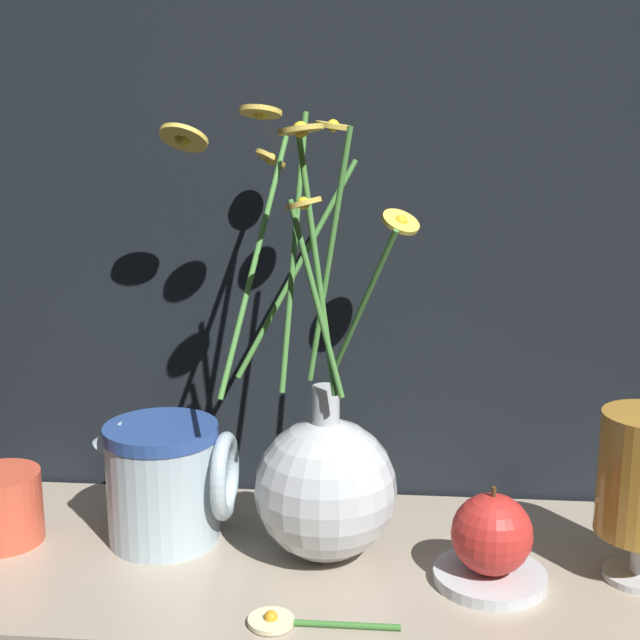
{
  "coord_description": "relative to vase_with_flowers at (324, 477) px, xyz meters",
  "views": [
    {
      "loc": [
        0.06,
        -0.72,
        0.4
      ],
      "look_at": [
        0.0,
        0.0,
        0.23
      ],
      "focal_mm": 50.0,
      "sensor_mm": 36.0,
      "label": 1
    }
  ],
  "objects": [
    {
      "name": "orange_fruit",
      "position": [
        0.14,
        -0.04,
        -0.03
      ],
      "size": [
        0.07,
        0.07,
        0.08
      ],
      "color": "red",
      "rests_on": "saucer_plate"
    },
    {
      "name": "ground_plane",
      "position": [
        -0.0,
        -0.01,
        -0.09
      ],
      "size": [
        6.0,
        6.0,
        0.0
      ],
      "primitive_type": "plane",
      "color": "black"
    },
    {
      "name": "ceramic_pitcher",
      "position": [
        -0.15,
        0.02,
        -0.01
      ],
      "size": [
        0.13,
        0.1,
        0.12
      ],
      "color": "silver",
      "rests_on": "shelf"
    },
    {
      "name": "vase_with_flowers",
      "position": [
        0.0,
        0.0,
        0.0
      ],
      "size": [
        0.24,
        0.18,
        0.39
      ],
      "color": "silver",
      "rests_on": "shelf"
    },
    {
      "name": "loose_daisy",
      "position": [
        -0.02,
        -0.12,
        -0.07
      ],
      "size": [
        0.12,
        0.04,
        0.01
      ],
      "color": "#3D7A33",
      "rests_on": "shelf"
    },
    {
      "name": "saucer_plate",
      "position": [
        0.14,
        -0.04,
        -0.07
      ],
      "size": [
        0.1,
        0.1,
        0.01
      ],
      "color": "silver",
      "rests_on": "shelf"
    },
    {
      "name": "shelf",
      "position": [
        -0.0,
        -0.01,
        -0.08
      ],
      "size": [
        0.71,
        0.28,
        0.01
      ],
      "color": "tan",
      "rests_on": "ground_plane"
    }
  ]
}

